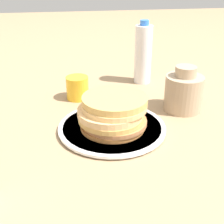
% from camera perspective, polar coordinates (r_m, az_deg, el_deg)
% --- Properties ---
extents(ground_plane, '(4.00, 4.00, 0.00)m').
position_cam_1_polar(ground_plane, '(0.83, 1.14, -3.72)').
color(ground_plane, '#9E7F5B').
extents(plate, '(0.29, 0.29, 0.01)m').
position_cam_1_polar(plate, '(0.84, 0.00, -2.87)').
color(plate, white).
rests_on(plate, ground_plane).
extents(pancake_stack, '(0.18, 0.18, 0.08)m').
position_cam_1_polar(pancake_stack, '(0.81, 0.14, -0.07)').
color(pancake_stack, '#BF7738').
rests_on(pancake_stack, plate).
extents(juice_glass, '(0.07, 0.07, 0.07)m').
position_cam_1_polar(juice_glass, '(1.02, -6.34, 4.43)').
color(juice_glass, yellow).
rests_on(juice_glass, ground_plane).
extents(cream_jug, '(0.11, 0.11, 0.14)m').
position_cam_1_polar(cream_jug, '(0.95, 12.96, 3.67)').
color(cream_jug, tan).
rests_on(cream_jug, ground_plane).
extents(water_bottle_near, '(0.06, 0.06, 0.22)m').
position_cam_1_polar(water_bottle_near, '(1.14, 5.72, 10.50)').
color(water_bottle_near, white).
rests_on(water_bottle_near, ground_plane).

